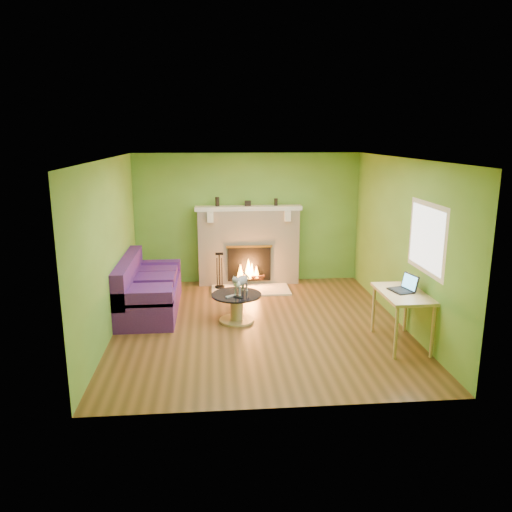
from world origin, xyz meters
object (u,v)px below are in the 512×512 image
at_px(desk, 403,299).
at_px(coffee_table, 237,306).
at_px(sofa, 146,291).
at_px(cat, 241,283).

bearing_deg(desk, coffee_table, 153.97).
height_order(coffee_table, desk, desk).
distance_m(sofa, coffee_table, 1.63).
xyz_separation_m(sofa, desk, (3.81, -1.74, 0.33)).
distance_m(desk, cat, 2.51).
relative_size(coffee_table, cat, 1.48).
distance_m(sofa, cat, 1.71).
relative_size(sofa, coffee_table, 2.58).
distance_m(coffee_table, cat, 0.37).
distance_m(coffee_table, desk, 2.60).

